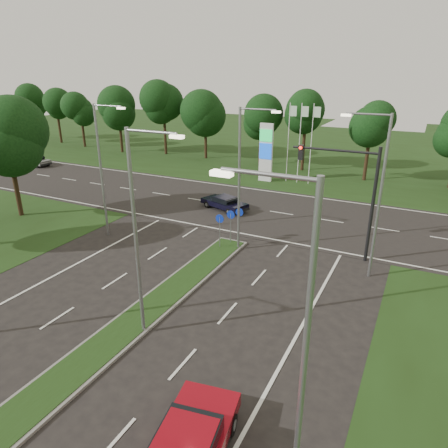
% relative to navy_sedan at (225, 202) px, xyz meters
% --- Properties ---
extents(ground, '(160.00, 160.00, 0.00)m').
position_rel_navy_sedan_xyz_m(ground, '(3.62, -22.74, -0.61)').
color(ground, black).
rests_on(ground, ground).
extents(verge_far, '(160.00, 50.00, 0.02)m').
position_rel_navy_sedan_xyz_m(verge_far, '(3.62, 32.26, -0.61)').
color(verge_far, '#1B3210').
rests_on(verge_far, ground).
extents(cross_road, '(160.00, 12.00, 0.02)m').
position_rel_navy_sedan_xyz_m(cross_road, '(3.62, 1.26, -0.61)').
color(cross_road, black).
rests_on(cross_road, ground).
extents(median_kerb, '(2.00, 26.00, 0.12)m').
position_rel_navy_sedan_xyz_m(median_kerb, '(3.62, -18.74, -0.55)').
color(median_kerb, slate).
rests_on(median_kerb, ground).
extents(streetlight_median_near, '(2.53, 0.22, 9.00)m').
position_rel_navy_sedan_xyz_m(streetlight_median_near, '(4.62, -16.74, 4.47)').
color(streetlight_median_near, gray).
rests_on(streetlight_median_near, ground).
extents(streetlight_median_far, '(2.53, 0.22, 9.00)m').
position_rel_navy_sedan_xyz_m(streetlight_median_far, '(4.62, -6.74, 4.47)').
color(streetlight_median_far, gray).
rests_on(streetlight_median_far, ground).
extents(streetlight_left_far, '(2.53, 0.22, 9.00)m').
position_rel_navy_sedan_xyz_m(streetlight_left_far, '(-4.68, -8.74, 4.47)').
color(streetlight_left_far, gray).
rests_on(streetlight_left_far, ground).
extents(streetlight_right_far, '(2.53, 0.22, 9.00)m').
position_rel_navy_sedan_xyz_m(streetlight_right_far, '(12.42, -6.74, 4.47)').
color(streetlight_right_far, gray).
rests_on(streetlight_right_far, ground).
extents(streetlight_right_near, '(2.53, 0.22, 9.00)m').
position_rel_navy_sedan_xyz_m(streetlight_right_near, '(12.42, -20.74, 4.47)').
color(streetlight_right_near, gray).
rests_on(streetlight_right_near, ground).
extents(traffic_signal, '(5.10, 0.42, 7.00)m').
position_rel_navy_sedan_xyz_m(traffic_signal, '(10.80, -4.74, 4.04)').
color(traffic_signal, black).
rests_on(traffic_signal, ground).
extents(median_signs, '(1.16, 1.76, 2.38)m').
position_rel_navy_sedan_xyz_m(median_signs, '(3.62, -6.34, 1.10)').
color(median_signs, gray).
rests_on(median_signs, ground).
extents(gas_pylon, '(5.80, 1.26, 8.00)m').
position_rel_navy_sedan_xyz_m(gas_pylon, '(-0.17, 10.31, 2.59)').
color(gas_pylon, silver).
rests_on(gas_pylon, ground).
extents(tree_left_far, '(5.20, 5.20, 8.86)m').
position_rel_navy_sedan_xyz_m(tree_left_far, '(-14.28, -8.81, 5.50)').
color(tree_left_far, black).
rests_on(tree_left_far, ground).
extents(treeline_far, '(6.00, 6.00, 9.90)m').
position_rel_navy_sedan_xyz_m(treeline_far, '(3.72, 17.19, 6.22)').
color(treeline_far, black).
rests_on(treeline_far, ground).
extents(navy_sedan, '(4.46, 2.97, 1.14)m').
position_rel_navy_sedan_xyz_m(navy_sedan, '(0.00, 0.00, 0.00)').
color(navy_sedan, black).
rests_on(navy_sedan, ground).
extents(far_car_a, '(4.07, 1.85, 1.16)m').
position_rel_navy_sedan_xyz_m(far_car_a, '(-28.28, 4.27, 0.01)').
color(far_car_a, gray).
rests_on(far_car_a, ground).
extents(far_car_b, '(4.19, 2.63, 1.12)m').
position_rel_navy_sedan_xyz_m(far_car_b, '(-34.18, 6.26, -0.01)').
color(far_car_b, silver).
rests_on(far_car_b, ground).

